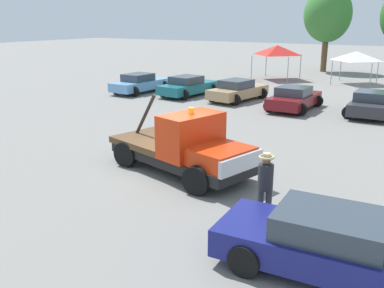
{
  "coord_description": "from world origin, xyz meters",
  "views": [
    {
      "loc": [
        7.55,
        -11.4,
        4.96
      ],
      "look_at": [
        0.5,
        0.0,
        1.05
      ],
      "focal_mm": 40.0,
      "sensor_mm": 36.0,
      "label": 1
    }
  ],
  "objects": [
    {
      "name": "parked_car_maroon",
      "position": [
        -0.16,
        12.13,
        0.65
      ],
      "size": [
        2.5,
        4.33,
        1.34
      ],
      "rotation": [
        0.0,
        0.0,
        1.56
      ],
      "color": "maroon",
      "rests_on": "ground"
    },
    {
      "name": "person_near_truck",
      "position": [
        3.84,
        -1.9,
        1.06
      ],
      "size": [
        0.4,
        0.4,
        1.8
      ],
      "rotation": [
        0.0,
        0.0,
        5.24
      ],
      "color": "#38383D",
      "rests_on": "ground"
    },
    {
      "name": "canopy_tent_red",
      "position": [
        -5.75,
        23.85,
        2.47
      ],
      "size": [
        3.26,
        3.26,
        2.88
      ],
      "color": "#9E9EA3",
      "rests_on": "ground"
    },
    {
      "name": "parked_car_skyblue",
      "position": [
        -11.37,
        12.22,
        0.65
      ],
      "size": [
        2.52,
        4.71,
        1.34
      ],
      "rotation": [
        0.0,
        0.0,
        1.52
      ],
      "color": "#669ED1",
      "rests_on": "ground"
    },
    {
      "name": "ground_plane",
      "position": [
        0.0,
        0.0,
        0.0
      ],
      "size": [
        160.0,
        160.0,
        0.0
      ],
      "primitive_type": "plane",
      "color": "gray"
    },
    {
      "name": "tree_center",
      "position": [
        -3.86,
        31.76,
        5.4
      ],
      "size": [
        4.51,
        4.51,
        8.05
      ],
      "color": "brown",
      "rests_on": "ground"
    },
    {
      "name": "parked_car_charcoal",
      "position": [
        3.92,
        12.72,
        0.65
      ],
      "size": [
        2.61,
        4.28,
        1.34
      ],
      "rotation": [
        0.0,
        0.0,
        1.6
      ],
      "color": "#2D2D33",
      "rests_on": "ground"
    },
    {
      "name": "canopy_tent_white",
      "position": [
        0.56,
        24.61,
        2.19
      ],
      "size": [
        2.99,
        2.99,
        2.55
      ],
      "color": "#9E9EA3",
      "rests_on": "ground"
    },
    {
      "name": "foreground_car",
      "position": [
        6.05,
        -3.46,
        0.65
      ],
      "size": [
        5.06,
        2.2,
        1.34
      ],
      "rotation": [
        0.0,
        0.0,
        0.07
      ],
      "color": "navy",
      "rests_on": "ground"
    },
    {
      "name": "tow_truck",
      "position": [
        0.31,
        -0.08,
        0.9
      ],
      "size": [
        5.69,
        3.23,
        2.51
      ],
      "rotation": [
        0.0,
        0.0,
        -0.25
      ],
      "color": "black",
      "rests_on": "ground"
    },
    {
      "name": "parked_car_teal",
      "position": [
        -7.78,
        12.87,
        0.65
      ],
      "size": [
        2.74,
        4.74,
        1.34
      ],
      "rotation": [
        0.0,
        0.0,
        1.46
      ],
      "color": "#196670",
      "rests_on": "ground"
    },
    {
      "name": "parked_car_tan",
      "position": [
        -4.15,
        13.01,
        0.65
      ],
      "size": [
        2.82,
        4.72,
        1.34
      ],
      "rotation": [
        0.0,
        0.0,
        1.42
      ],
      "color": "tan",
      "rests_on": "ground"
    }
  ]
}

